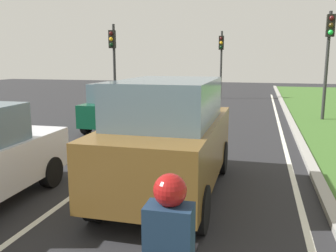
{
  "coord_description": "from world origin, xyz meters",
  "views": [
    {
      "loc": [
        2.79,
        1.9,
        2.66
      ],
      "look_at": [
        0.85,
        9.43,
        1.2
      ],
      "focal_mm": 38.28,
      "sensor_mm": 36.0,
      "label": 1
    }
  ],
  "objects_px": {
    "car_suv_ahead": "(169,137)",
    "traffic_light_overhead_left": "(113,53)",
    "car_hatchback_far": "(118,106)",
    "rider_person": "(170,236)",
    "traffic_light_near_right": "(329,46)",
    "traffic_light_far_median": "(221,54)"
  },
  "relations": [
    {
      "from": "car_suv_ahead",
      "to": "traffic_light_overhead_left",
      "type": "height_order",
      "value": "traffic_light_overhead_left"
    },
    {
      "from": "traffic_light_near_right",
      "to": "traffic_light_overhead_left",
      "type": "height_order",
      "value": "traffic_light_near_right"
    },
    {
      "from": "traffic_light_near_right",
      "to": "traffic_light_far_median",
      "type": "xyz_separation_m",
      "value": [
        -5.34,
        7.89,
        -0.18
      ]
    },
    {
      "from": "rider_person",
      "to": "traffic_light_near_right",
      "type": "relative_size",
      "value": 0.25
    },
    {
      "from": "traffic_light_near_right",
      "to": "traffic_light_far_median",
      "type": "relative_size",
      "value": 1.03
    },
    {
      "from": "car_suv_ahead",
      "to": "traffic_light_overhead_left",
      "type": "relative_size",
      "value": 1.02
    },
    {
      "from": "car_suv_ahead",
      "to": "car_hatchback_far",
      "type": "xyz_separation_m",
      "value": [
        -3.55,
        6.04,
        -0.28
      ]
    },
    {
      "from": "car_suv_ahead",
      "to": "traffic_light_near_right",
      "type": "bearing_deg",
      "value": 66.21
    },
    {
      "from": "car_hatchback_far",
      "to": "traffic_light_overhead_left",
      "type": "bearing_deg",
      "value": 115.34
    },
    {
      "from": "traffic_light_overhead_left",
      "to": "car_suv_ahead",
      "type": "bearing_deg",
      "value": -62.13
    },
    {
      "from": "car_hatchback_far",
      "to": "traffic_light_overhead_left",
      "type": "relative_size",
      "value": 0.84
    },
    {
      "from": "car_hatchback_far",
      "to": "traffic_light_far_median",
      "type": "relative_size",
      "value": 0.83
    },
    {
      "from": "rider_person",
      "to": "traffic_light_near_right",
      "type": "distance_m",
      "value": 14.41
    },
    {
      "from": "traffic_light_overhead_left",
      "to": "traffic_light_far_median",
      "type": "relative_size",
      "value": 0.99
    },
    {
      "from": "car_suv_ahead",
      "to": "car_hatchback_far",
      "type": "height_order",
      "value": "car_suv_ahead"
    },
    {
      "from": "rider_person",
      "to": "car_suv_ahead",
      "type": "bearing_deg",
      "value": 103.15
    },
    {
      "from": "traffic_light_overhead_left",
      "to": "traffic_light_far_median",
      "type": "distance_m",
      "value": 8.37
    },
    {
      "from": "rider_person",
      "to": "traffic_light_near_right",
      "type": "height_order",
      "value": "traffic_light_near_right"
    },
    {
      "from": "rider_person",
      "to": "traffic_light_overhead_left",
      "type": "height_order",
      "value": "traffic_light_overhead_left"
    },
    {
      "from": "car_suv_ahead",
      "to": "traffic_light_near_right",
      "type": "relative_size",
      "value": 0.97
    },
    {
      "from": "car_hatchback_far",
      "to": "car_suv_ahead",
      "type": "bearing_deg",
      "value": -58.75
    },
    {
      "from": "car_hatchback_far",
      "to": "traffic_light_overhead_left",
      "type": "xyz_separation_m",
      "value": [
        -2.27,
        4.97,
        2.08
      ]
    }
  ]
}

